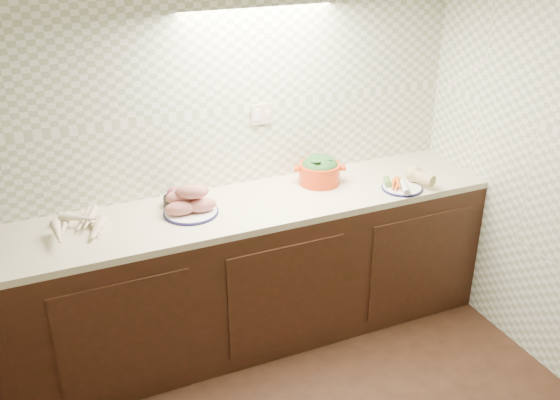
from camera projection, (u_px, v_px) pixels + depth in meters
name	position (u px, v px, depth m)	size (l,w,h in m)	color
room	(316.00, 208.00, 1.85)	(3.60, 3.60, 2.60)	black
parsnip_pile	(73.00, 226.00, 3.23)	(0.48, 0.36, 0.07)	beige
sweet_potato_plate	(190.00, 203.00, 3.40)	(0.30, 0.30, 0.18)	#12113E
onion_bowl	(177.00, 199.00, 3.49)	(0.16, 0.16, 0.12)	black
dutch_oven	(320.00, 170.00, 3.76)	(0.32, 0.32, 0.17)	red
veg_plate	(407.00, 180.00, 3.73)	(0.30, 0.29, 0.11)	#12113E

